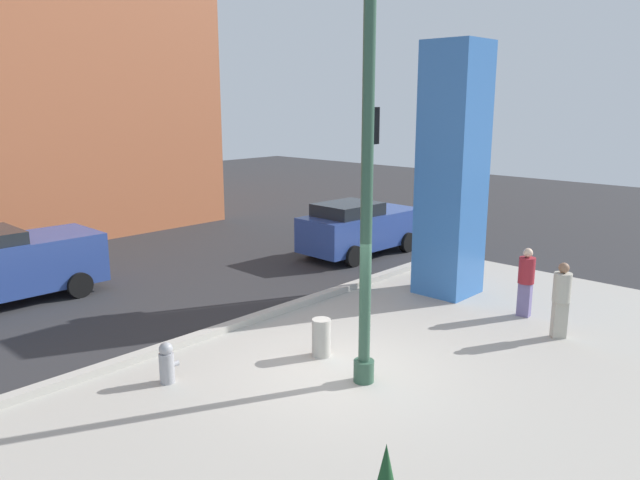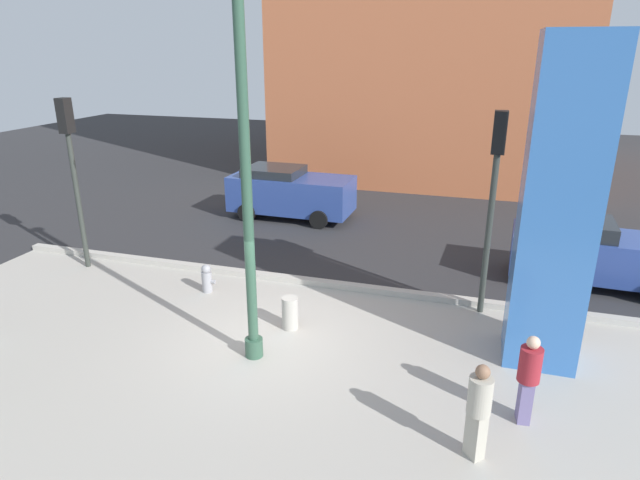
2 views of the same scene
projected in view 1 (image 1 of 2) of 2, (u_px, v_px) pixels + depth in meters
The scene contains 12 objects.
ground_plane at pixel (208, 319), 13.81m from camera, with size 60.00×60.00×0.00m, color #2D2D30.
plaza_pavement at pixel (435, 408), 9.80m from camera, with size 18.00×10.00×0.02m, color #ADA89E.
curb_strip at pixel (233, 325), 13.20m from camera, with size 18.00×0.24×0.16m, color #B7B2A8.
lamp_post at pixel (367, 167), 9.90m from camera, with size 0.44×0.44×7.70m.
art_pillar_blue at pixel (452, 172), 15.06m from camera, with size 1.33×1.33×6.21m, color #3870BC.
fire_hydrant at pixel (167, 363), 10.61m from camera, with size 0.36×0.26×0.75m.
concrete_bollard at pixel (321, 338), 11.73m from camera, with size 0.36×0.36×0.75m, color #B2ADA3.
traffic_light_far_side at pixel (370, 169), 15.36m from camera, with size 0.28×0.42×4.66m.
car_passing_lane at pixel (360, 228), 19.47m from camera, with size 4.27×2.06×1.73m.
car_far_lane at pixel (3, 264), 14.82m from camera, with size 4.43×2.18×1.82m.
pedestrian_by_curb at pixel (561, 297), 12.53m from camera, with size 0.51×0.51×1.61m.
pedestrian_crossing at pixel (526, 279), 13.81m from camera, with size 0.40×0.40×1.60m.
Camera 1 is at (-7.80, -6.78, 4.80)m, focal length 34.38 mm.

